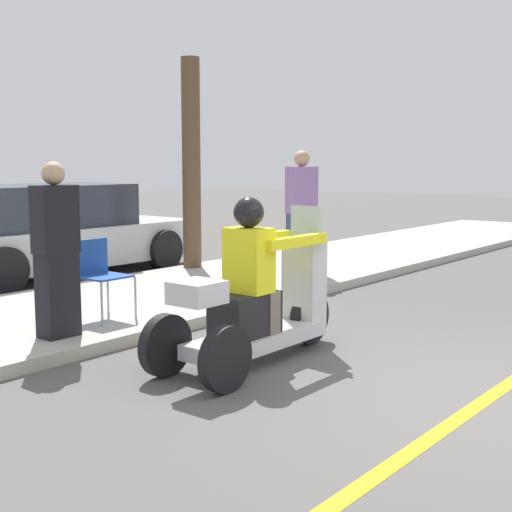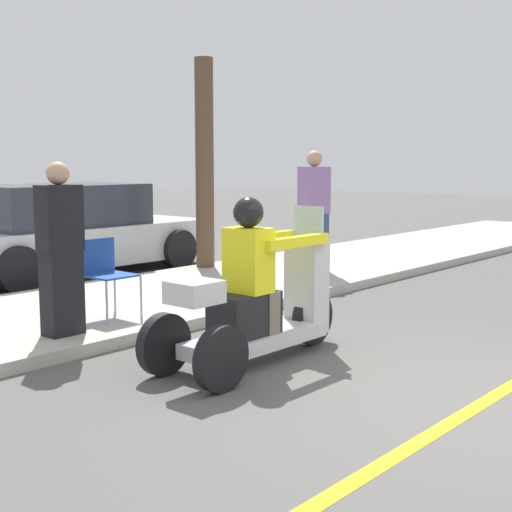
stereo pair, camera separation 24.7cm
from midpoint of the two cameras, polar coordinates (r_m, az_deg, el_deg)
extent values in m
plane|color=#565451|center=(5.59, 18.96, -11.08)|extent=(60.00, 60.00, 0.00)
cube|color=gold|center=(5.33, 17.75, -11.91)|extent=(24.00, 0.12, 0.01)
cube|color=#B2ADA3|center=(8.36, -11.70, -4.20)|extent=(28.00, 2.80, 0.12)
cylinder|color=black|center=(6.87, 5.58, -4.94)|extent=(0.52, 0.10, 0.52)
cylinder|color=black|center=(5.46, -1.49, -8.22)|extent=(0.52, 0.10, 0.52)
cylinder|color=black|center=(5.90, -6.17, -7.05)|extent=(0.52, 0.10, 0.52)
cube|color=silver|center=(6.24, 1.14, -6.68)|extent=(1.48, 0.45, 0.13)
cube|color=black|center=(6.08, 0.25, -4.67)|extent=(0.59, 0.36, 0.37)
cube|color=silver|center=(6.73, 5.13, -2.36)|extent=(0.24, 0.36, 0.89)
cube|color=silver|center=(6.67, 5.29, 2.71)|extent=(0.03, 0.32, 0.30)
cube|color=silver|center=(5.60, -3.69, -2.89)|extent=(0.36, 0.36, 0.18)
cube|color=yellow|center=(6.03, 0.57, -0.33)|extent=(0.26, 0.38, 0.55)
sphere|color=black|center=(5.99, 0.57, 3.51)|extent=(0.26, 0.26, 0.26)
cube|color=#726656|center=(6.14, 2.20, -4.55)|extent=(0.14, 0.14, 0.37)
cube|color=#726656|center=(6.29, 0.50, -4.25)|extent=(0.14, 0.14, 0.37)
cube|color=yellow|center=(6.21, 4.44, 1.16)|extent=(0.82, 0.09, 0.09)
cube|color=yellow|center=(6.46, 1.59, 1.42)|extent=(0.82, 0.09, 0.09)
cube|color=#38476B|center=(10.55, 5.29, 1.07)|extent=(0.44, 0.35, 0.86)
cube|color=#9972B2|center=(10.49, 5.34, 5.27)|extent=(0.48, 0.36, 0.68)
sphere|color=tan|center=(10.49, 5.37, 7.77)|extent=(0.23, 0.23, 0.23)
cube|color=black|center=(6.91, -14.26, -2.93)|extent=(0.35, 0.23, 0.79)
cube|color=black|center=(6.82, -14.46, 2.91)|extent=(0.39, 0.23, 0.62)
sphere|color=tan|center=(6.80, -14.58, 6.43)|extent=(0.21, 0.21, 0.21)
cylinder|color=#A5A8AD|center=(7.25, -10.89, -3.74)|extent=(0.02, 0.02, 0.44)
cylinder|color=#A5A8AD|center=(7.52, -8.25, -3.26)|extent=(0.02, 0.02, 0.44)
cylinder|color=#A5A8AD|center=(7.60, -12.94, -3.27)|extent=(0.02, 0.02, 0.44)
cylinder|color=#A5A8AD|center=(7.86, -10.35, -2.84)|extent=(0.02, 0.02, 0.44)
cube|color=#1E479E|center=(7.51, -10.65, -1.55)|extent=(0.44, 0.44, 0.02)
cube|color=#1E479E|center=(7.66, -11.70, -0.04)|extent=(0.44, 0.02, 0.38)
cube|color=silver|center=(11.39, -13.91, 0.96)|extent=(4.45, 1.71, 0.59)
cube|color=#2D333D|center=(11.21, -14.94, 3.95)|extent=(2.45, 1.54, 0.63)
cylinder|color=black|center=(11.66, -5.64, 0.54)|extent=(0.64, 0.22, 0.64)
cylinder|color=black|center=(12.94, -10.84, 1.15)|extent=(0.64, 0.22, 0.64)
cylinder|color=black|center=(9.92, -17.87, -1.04)|extent=(0.64, 0.22, 0.64)
cylinder|color=brown|center=(10.95, -3.49, 7.37)|extent=(0.28, 0.28, 3.17)
camera|label=1|loc=(0.12, -88.84, 0.16)|focal=50.00mm
camera|label=2|loc=(0.12, 91.16, -0.16)|focal=50.00mm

